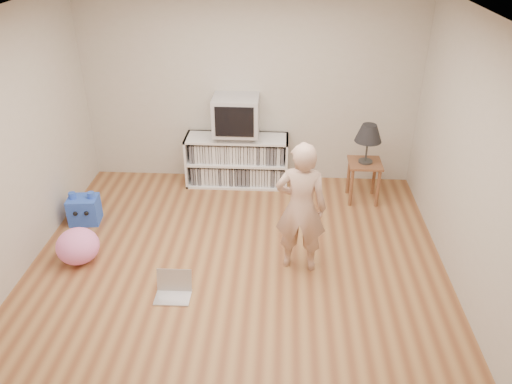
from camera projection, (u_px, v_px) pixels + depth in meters
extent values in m
plane|color=brown|center=(236.00, 272.00, 5.32)|extent=(4.50, 4.50, 0.00)
cube|color=#BDB6A6|center=(250.00, 89.00, 6.65)|extent=(4.50, 0.02, 2.60)
cube|color=#BDB6A6|center=(193.00, 342.00, 2.73)|extent=(4.50, 0.02, 2.60)
cube|color=#BDB6A6|center=(1.00, 157.00, 4.80)|extent=(0.02, 4.50, 2.60)
cube|color=#BDB6A6|center=(477.00, 169.00, 4.57)|extent=(0.02, 4.50, 2.60)
cube|color=white|center=(230.00, 19.00, 4.05)|extent=(4.50, 4.50, 0.01)
cube|color=white|center=(238.00, 154.00, 7.10)|extent=(1.40, 0.03, 0.70)
cube|color=white|center=(188.00, 159.00, 6.95)|extent=(0.03, 0.45, 0.70)
cube|color=white|center=(286.00, 162.00, 6.88)|extent=(0.03, 0.45, 0.70)
cube|color=white|center=(238.00, 182.00, 7.08)|extent=(1.40, 0.45, 0.03)
cube|color=white|center=(237.00, 160.00, 6.92)|extent=(1.34, 0.45, 0.03)
cube|color=white|center=(237.00, 138.00, 6.76)|extent=(1.40, 0.45, 0.03)
cube|color=silver|center=(237.00, 160.00, 6.92)|extent=(1.26, 0.36, 0.64)
cube|color=gray|center=(237.00, 135.00, 6.73)|extent=(0.45, 0.35, 0.07)
cube|color=#ADADB2|center=(236.00, 115.00, 6.59)|extent=(0.60, 0.52, 0.50)
cube|color=black|center=(234.00, 122.00, 6.36)|extent=(0.50, 0.01, 0.40)
cylinder|color=brown|center=(351.00, 188.00, 6.42)|extent=(0.04, 0.04, 0.52)
cylinder|color=brown|center=(378.00, 189.00, 6.40)|extent=(0.04, 0.04, 0.52)
cylinder|color=brown|center=(349.00, 176.00, 6.71)|extent=(0.04, 0.04, 0.52)
cylinder|color=brown|center=(374.00, 176.00, 6.69)|extent=(0.04, 0.04, 0.52)
cube|color=brown|center=(365.00, 163.00, 6.42)|extent=(0.42, 0.42, 0.03)
cylinder|color=#333333|center=(365.00, 161.00, 6.41)|extent=(0.18, 0.18, 0.02)
cylinder|color=#333333|center=(367.00, 149.00, 6.32)|extent=(0.02, 0.02, 0.32)
imported|color=tan|center=(301.00, 208.00, 5.08)|extent=(0.57, 0.41, 1.45)
cube|color=silver|center=(173.00, 297.00, 4.96)|extent=(0.35, 0.25, 0.02)
cube|color=silver|center=(174.00, 280.00, 5.01)|extent=(0.35, 0.08, 0.23)
cube|color=black|center=(174.00, 280.00, 5.01)|extent=(0.31, 0.06, 0.19)
cube|color=blue|center=(84.00, 210.00, 6.12)|extent=(0.38, 0.32, 0.34)
cylinder|color=blue|center=(72.00, 196.00, 6.01)|extent=(0.08, 0.08, 0.07)
cylinder|color=blue|center=(91.00, 195.00, 6.02)|extent=(0.08, 0.08, 0.07)
sphere|color=black|center=(75.00, 214.00, 5.97)|extent=(0.06, 0.06, 0.06)
sphere|color=black|center=(86.00, 213.00, 5.97)|extent=(0.06, 0.06, 0.06)
ellipsoid|color=#FF7BC8|center=(78.00, 246.00, 5.40)|extent=(0.58, 0.58, 0.39)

